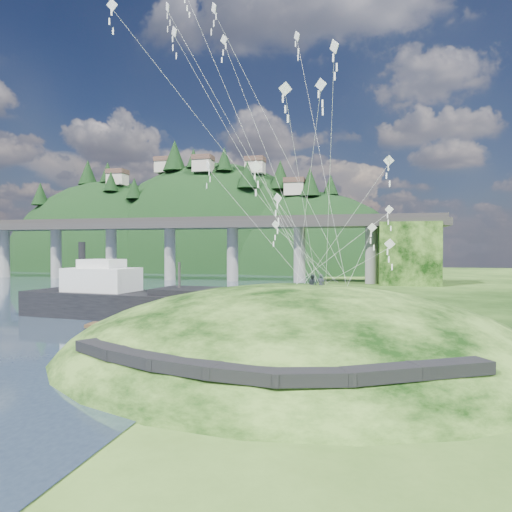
# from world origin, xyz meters

# --- Properties ---
(ground) EXTENTS (320.00, 320.00, 0.00)m
(ground) POSITION_xyz_m (0.00, 0.00, 0.00)
(ground) COLOR black
(ground) RESTS_ON ground
(grass_hill) EXTENTS (36.00, 32.00, 13.00)m
(grass_hill) POSITION_xyz_m (8.00, 2.00, -1.50)
(grass_hill) COLOR black
(grass_hill) RESTS_ON ground
(footpath) EXTENTS (22.29, 5.84, 0.83)m
(footpath) POSITION_xyz_m (7.46, -9.74, 2.08)
(footpath) COLOR black
(footpath) RESTS_ON ground
(bridge) EXTENTS (160.00, 11.00, 15.00)m
(bridge) POSITION_xyz_m (-26.46, 70.07, 9.70)
(bridge) COLOR #2D2B2B
(bridge) RESTS_ON ground
(far_ridge) EXTENTS (153.00, 70.00, 94.50)m
(far_ridge) POSITION_xyz_m (-43.58, 122.17, -7.44)
(far_ridge) COLOR black
(far_ridge) RESTS_ON ground
(work_barge) EXTENTS (24.45, 8.98, 8.36)m
(work_barge) POSITION_xyz_m (-13.02, 14.58, 2.10)
(work_barge) COLOR black
(work_barge) RESTS_ON ground
(wooden_dock) EXTENTS (12.78, 3.87, 0.90)m
(wooden_dock) POSITION_xyz_m (-6.36, 8.34, 0.40)
(wooden_dock) COLOR #3D2919
(wooden_dock) RESTS_ON ground
(kite_flyers) EXTENTS (1.38, 0.89, 1.58)m
(kite_flyers) POSITION_xyz_m (9.27, 2.74, 5.73)
(kite_flyers) COLOR #242930
(kite_flyers) RESTS_ON ground
(kite_swarm) EXTENTS (18.12, 12.91, 19.88)m
(kite_swarm) POSITION_xyz_m (6.13, 0.44, 17.77)
(kite_swarm) COLOR white
(kite_swarm) RESTS_ON ground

